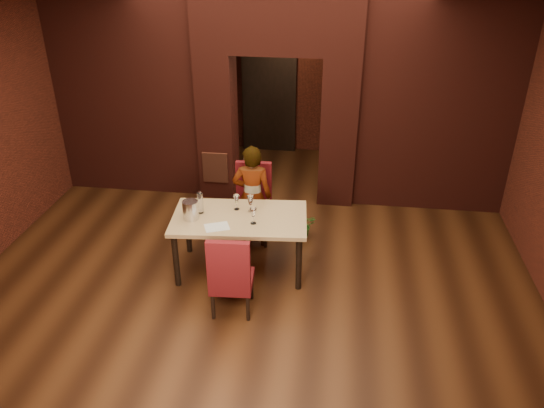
{
  "coord_description": "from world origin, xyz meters",
  "views": [
    {
      "loc": [
        0.97,
        -5.76,
        4.0
      ],
      "look_at": [
        0.19,
        0.0,
        0.89
      ],
      "focal_mm": 35.0,
      "sensor_mm": 36.0,
      "label": 1
    }
  ],
  "objects": [
    {
      "name": "floor",
      "position": [
        0.0,
        0.0,
        0.0
      ],
      "size": [
        8.0,
        8.0,
        0.0
      ],
      "primitive_type": "plane",
      "color": "#422210",
      "rests_on": "ground"
    },
    {
      "name": "pillar_left",
      "position": [
        -0.95,
        2.0,
        1.15
      ],
      "size": [
        0.55,
        0.55,
        2.3
      ],
      "primitive_type": "cube",
      "color": "maroon",
      "rests_on": "ground"
    },
    {
      "name": "wine_glass_b",
      "position": [
        -0.08,
        -0.03,
        0.88
      ],
      "size": [
        0.09,
        0.09,
        0.22
      ],
      "primitive_type": null,
      "color": "silver",
      "rests_on": "dining_table"
    },
    {
      "name": "vent_panel",
      "position": [
        -0.95,
        1.71,
        0.55
      ],
      "size": [
        0.4,
        0.03,
        0.5
      ],
      "primitive_type": "cube",
      "color": "#A44B2F",
      "rests_on": "ground"
    },
    {
      "name": "dining_table",
      "position": [
        -0.19,
        -0.18,
        0.39
      ],
      "size": [
        1.73,
        1.07,
        0.78
      ],
      "primitive_type": "cube",
      "rotation": [
        0.0,
        0.0,
        0.09
      ],
      "color": "tan",
      "rests_on": "ground"
    },
    {
      "name": "wine_glass_c",
      "position": [
        0.0,
        -0.32,
        0.88
      ],
      "size": [
        0.09,
        0.09,
        0.21
      ],
      "primitive_type": null,
      "color": "white",
      "rests_on": "dining_table"
    },
    {
      "name": "tasting_sheet",
      "position": [
        -0.41,
        -0.46,
        0.78
      ],
      "size": [
        0.34,
        0.3,
        0.0
      ],
      "primitive_type": "cube",
      "rotation": [
        0.0,
        0.0,
        0.4
      ],
      "color": "silver",
      "rests_on": "dining_table"
    },
    {
      "name": "wing_wall_left",
      "position": [
        -2.36,
        2.0,
        1.6
      ],
      "size": [
        2.28,
        0.35,
        3.2
      ],
      "primitive_type": "cube",
      "color": "maroon",
      "rests_on": "ground"
    },
    {
      "name": "ceiling",
      "position": [
        0.0,
        0.0,
        3.2
      ],
      "size": [
        7.0,
        8.0,
        0.04
      ],
      "primitive_type": "cube",
      "color": "silver",
      "rests_on": "ground"
    },
    {
      "name": "rear_door_frame",
      "position": [
        -0.4,
        3.9,
        1.05
      ],
      "size": [
        1.02,
        0.04,
        2.22
      ],
      "primitive_type": "cube",
      "color": "black",
      "rests_on": "ground"
    },
    {
      "name": "lintel",
      "position": [
        0.0,
        2.0,
        2.75
      ],
      "size": [
        2.45,
        0.55,
        0.9
      ],
      "primitive_type": "cube",
      "color": "maroon",
      "rests_on": "ground"
    },
    {
      "name": "wine_glass_a",
      "position": [
        -0.26,
        0.0,
        0.88
      ],
      "size": [
        0.08,
        0.08,
        0.2
      ],
      "primitive_type": null,
      "color": "white",
      "rests_on": "dining_table"
    },
    {
      "name": "water_bottle",
      "position": [
        -0.69,
        -0.15,
        0.92
      ],
      "size": [
        0.07,
        0.07,
        0.3
      ],
      "primitive_type": "cylinder",
      "color": "white",
      "rests_on": "dining_table"
    },
    {
      "name": "chair_near",
      "position": [
        -0.14,
        -0.98,
        0.52
      ],
      "size": [
        0.5,
        0.5,
        1.03
      ],
      "primitive_type": "cube",
      "rotation": [
        0.0,
        0.0,
        3.21
      ],
      "color": "maroon",
      "rests_on": "ground"
    },
    {
      "name": "person_seated",
      "position": [
        -0.14,
        0.47,
        0.73
      ],
      "size": [
        0.55,
        0.37,
        1.46
      ],
      "primitive_type": "imported",
      "rotation": [
        0.0,
        0.0,
        3.18
      ],
      "color": "silver",
      "rests_on": "ground"
    },
    {
      "name": "wing_wall_right",
      "position": [
        2.36,
        2.0,
        1.6
      ],
      "size": [
        2.28,
        0.35,
        3.2
      ],
      "primitive_type": "cube",
      "color": "maroon",
      "rests_on": "ground"
    },
    {
      "name": "wine_bucket",
      "position": [
        -0.77,
        -0.3,
        0.89
      ],
      "size": [
        0.19,
        0.19,
        0.24
      ],
      "primitive_type": "cylinder",
      "color": "silver",
      "rests_on": "dining_table"
    },
    {
      "name": "chair_far",
      "position": [
        -0.17,
        0.58,
        0.55
      ],
      "size": [
        0.51,
        0.51,
        1.09
      ],
      "primitive_type": "cube",
      "rotation": [
        0.0,
        0.0,
        0.03
      ],
      "color": "maroon",
      "rests_on": "ground"
    },
    {
      "name": "pillar_right",
      "position": [
        0.95,
        2.0,
        1.15
      ],
      "size": [
        0.55,
        0.55,
        2.3
      ],
      "primitive_type": "cube",
      "color": "maroon",
      "rests_on": "ground"
    },
    {
      "name": "wall_back",
      "position": [
        0.0,
        4.0,
        1.6
      ],
      "size": [
        7.0,
        0.04,
        3.2
      ],
      "primitive_type": "cube",
      "color": "maroon",
      "rests_on": "ground"
    },
    {
      "name": "potted_plant",
      "position": [
        0.54,
        0.73,
        0.19
      ],
      "size": [
        0.4,
        0.36,
        0.37
      ],
      "primitive_type": "imported",
      "rotation": [
        0.0,
        0.0,
        0.26
      ],
      "color": "#336F22",
      "rests_on": "ground"
    },
    {
      "name": "rear_door",
      "position": [
        -0.4,
        3.94,
        1.05
      ],
      "size": [
        0.9,
        0.08,
        2.1
      ],
      "primitive_type": "cube",
      "color": "black",
      "rests_on": "ground"
    }
  ]
}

